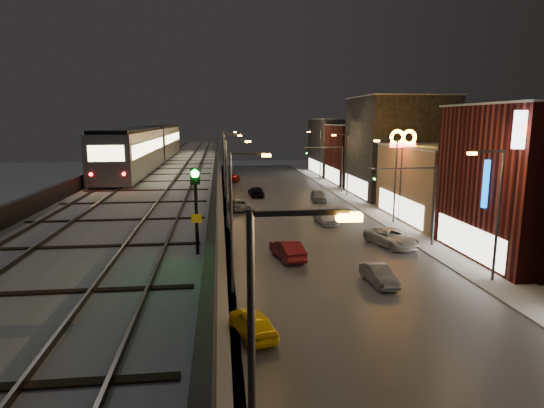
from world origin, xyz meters
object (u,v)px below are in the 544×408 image
car_mid_dark (256,192)px  car_onc_silver (379,276)px  subway_train (149,144)px  car_onc_red (318,196)px  car_far_white (234,178)px  car_near_white (287,250)px  car_taxi (253,324)px  car_onc_dark (391,238)px  car_mid_silver (238,205)px  sign_citgo (531,152)px  car_onc_white (326,218)px  rail_signal (196,194)px

car_mid_dark → car_onc_silver: car_mid_dark is taller
subway_train → car_onc_red: subway_train is taller
car_far_white → car_onc_red: 23.83m
car_onc_red → car_near_white: bearing=-103.2°
car_near_white → car_far_white: 46.69m
car_taxi → car_onc_dark: bearing=-147.9°
car_near_white → car_onc_dark: (9.57, 2.65, -0.01)m
car_far_white → car_mid_silver: bearing=99.1°
car_far_white → car_onc_dark: 45.62m
sign_citgo → car_near_white: bearing=154.0°
car_onc_white → car_onc_dark: bearing=-74.6°
subway_train → car_taxi: (8.67, -26.65, -7.75)m
car_near_white → car_far_white: size_ratio=1.13×
car_mid_silver → rail_signal: bearing=74.2°
car_mid_dark → car_onc_white: size_ratio=1.07×
car_onc_red → car_onc_silver: bearing=-90.6°
car_far_white → car_onc_red: (10.61, -21.34, 0.06)m
car_near_white → car_onc_dark: car_near_white is taller
car_taxi → car_mid_dark: 43.04m
car_onc_dark → car_onc_white: bearing=93.3°
subway_train → car_far_white: subway_train is taller
car_mid_silver → car_far_white: bearing=-102.5°
car_taxi → car_mid_dark: bearing=-111.8°
car_mid_silver → car_onc_white: size_ratio=1.10×
rail_signal → car_mid_dark: bearing=83.3°
subway_train → sign_citgo: size_ratio=3.20×
car_mid_silver → car_onc_silver: car_mid_silver is taller
subway_train → sign_citgo: bearing=-38.1°
car_onc_white → sign_citgo: bearing=-71.2°
car_onc_red → sign_citgo: 34.07m
car_taxi → car_onc_silver: (8.94, 6.36, -0.03)m
subway_train → car_mid_dark: bearing=52.8°
rail_signal → sign_citgo: bearing=31.9°
sign_citgo → car_onc_silver: bearing=174.5°
car_near_white → car_far_white: (-2.61, 46.62, -0.06)m
car_onc_dark → car_onc_red: size_ratio=1.22×
subway_train → car_mid_silver: bearing=34.4°
car_near_white → car_mid_silver: (-3.03, 20.42, -0.09)m
car_mid_silver → car_onc_dark: car_onc_dark is taller
sign_citgo → car_onc_red: bearing=101.6°
car_taxi → car_far_white: (1.07, 59.22, 0.04)m
car_mid_silver → car_onc_white: 12.23m
rail_signal → car_mid_silver: (2.92, 40.40, -7.94)m
car_taxi → car_onc_dark: size_ratio=0.71×
car_taxi → car_onc_silver: 10.97m
car_mid_dark → subway_train: bearing=48.8°
car_mid_silver → car_onc_red: bearing=-167.9°
car_mid_dark → sign_citgo: bearing=107.4°
subway_train → car_onc_white: size_ratio=8.31×
car_onc_red → car_onc_white: bearing=-94.5°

